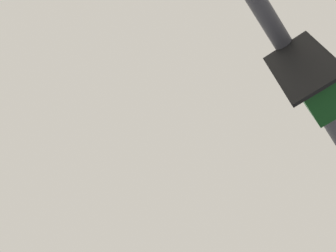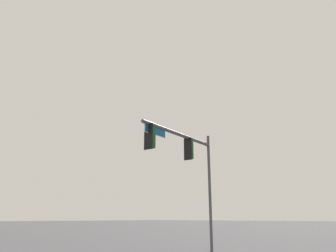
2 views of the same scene
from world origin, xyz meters
The scene contains 1 object.
signal_pole_near centered at (-5.26, -4.70, 5.42)m, with size 6.72×1.27×7.04m.
Camera 1 is at (-3.82, -4.72, 1.59)m, focal length 50.00 mm.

